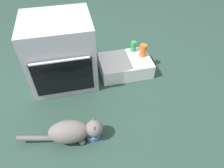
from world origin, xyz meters
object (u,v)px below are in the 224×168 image
object	(u,v)px
oven	(61,52)
cat	(73,131)
sauce_jar	(143,50)
pantry_cabinet	(125,65)
food_bowl	(93,135)
soda_can	(133,46)

from	to	relation	value
oven	cat	bearing A→B (deg)	-88.22
oven	sauce_jar	xyz separation A→B (m)	(0.89, 0.00, -0.12)
sauce_jar	oven	bearing A→B (deg)	-179.71
oven	pantry_cabinet	bearing A→B (deg)	-2.42
food_bowl	cat	size ratio (longest dim) A/B	0.17
pantry_cabinet	cat	bearing A→B (deg)	-130.59
food_bowl	sauce_jar	size ratio (longest dim) A/B	0.86
cat	sauce_jar	distance (m)	1.19
pantry_cabinet	soda_can	size ratio (longest dim) A/B	4.78
cat	sauce_jar	world-z (taller)	sauce_jar
pantry_cabinet	food_bowl	world-z (taller)	pantry_cabinet
food_bowl	oven	bearing A→B (deg)	102.59
food_bowl	cat	xyz separation A→B (m)	(-0.16, 0.02, 0.08)
food_bowl	cat	distance (m)	0.18
cat	oven	bearing A→B (deg)	98.02
oven	pantry_cabinet	size ratio (longest dim) A/B	1.26
cat	sauce_jar	bearing A→B (deg)	48.92
oven	food_bowl	distance (m)	0.90
pantry_cabinet	food_bowl	bearing A→B (deg)	-122.53
cat	food_bowl	bearing A→B (deg)	-0.00
food_bowl	sauce_jar	distance (m)	1.11
pantry_cabinet	soda_can	world-z (taller)	soda_can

